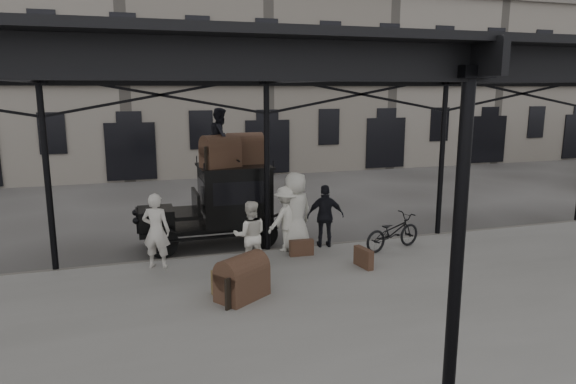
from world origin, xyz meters
The scene contains 18 objects.
ground centered at (0.00, 0.00, 0.00)m, with size 120.00×120.00×0.00m, color #383533.
platform centered at (0.00, -2.00, 0.07)m, with size 28.00×8.00×0.15m, color slate.
canopy centered at (0.00, -1.72, 4.60)m, with size 22.50×9.00×4.74m.
building_frontage centered at (0.00, 18.00, 7.00)m, with size 64.00×8.00×14.00m, color slate.
taxi centered at (-0.90, 3.25, 1.20)m, with size 3.65×1.55×2.18m.
porter_left centered at (-2.76, 1.43, 1.02)m, with size 0.64×0.42×1.74m, color beige.
porter_midleft centered at (-0.74, 0.72, 0.94)m, with size 0.77×0.60×1.58m, color silver.
porter_centre centered at (0.68, 1.80, 1.15)m, with size 0.98×0.63×2.00m, color beige.
porter_official centered at (1.50, 1.80, 0.96)m, with size 0.95×0.40×1.63m, color black.
porter_right centered at (0.44, 1.80, 0.98)m, with size 1.07×0.61×1.66m, color silver.
bicycle centered at (3.06, 1.07, 0.61)m, with size 0.61×1.74×0.91m, color black.
porter_roof centered at (-0.93, 3.15, 2.94)m, with size 0.74×0.58×1.53m, color black.
steamer_trunk_roof_near centered at (-0.98, 3.00, 2.53)m, with size 0.96×0.59×0.71m, color #4D3524, non-canonical shape.
steamer_trunk_roof_far centered at (-0.23, 3.45, 2.53)m, with size 0.96×0.59×0.70m, color #4D3524, non-canonical shape.
steamer_trunk_platform centered at (-1.28, -0.87, 0.52)m, with size 1.00×0.61×0.73m, color #4D3524, non-canonical shape.
wicker_hamper centered at (-1.49, -0.65, 0.40)m, with size 0.60×0.45×0.50m, color olive.
suitcase_upright centered at (1.77, 0.06, 0.38)m, with size 0.15×0.60×0.45m, color #4D3524.
suitcase_flat centered at (0.67, 1.27, 0.35)m, with size 0.60×0.15×0.40m, color #4D3524.
Camera 1 is at (-3.21, -10.19, 4.19)m, focal length 32.00 mm.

